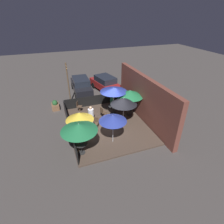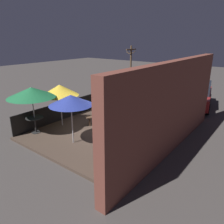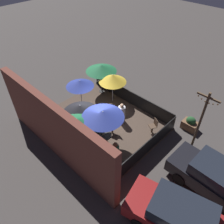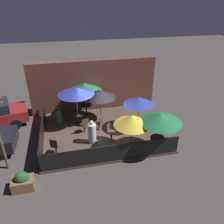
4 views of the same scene
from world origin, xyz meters
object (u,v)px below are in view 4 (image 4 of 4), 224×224
at_px(patio_umbrella_1, 85,87).
at_px(patron_0, 58,116).
at_px(patio_umbrella_0, 76,91).
at_px(dining_table_1, 86,107).
at_px(planter_box, 23,182).
at_px(patio_umbrella_4, 132,120).
at_px(dining_table_2, 158,140).
at_px(patio_umbrella_2, 160,118).
at_px(dining_table_0, 78,116).
at_px(patio_umbrella_3, 100,93).
at_px(patio_chair_3, 55,146).
at_px(patio_chair_0, 85,125).
at_px(patio_chair_2, 110,131).
at_px(patio_chair_1, 100,123).
at_px(patio_umbrella_5, 139,101).
at_px(patron_1, 92,133).

height_order(patio_umbrella_1, patron_0, patio_umbrella_1).
bearing_deg(patio_umbrella_1, patio_umbrella_0, -120.02).
height_order(dining_table_1, planter_box, planter_box).
height_order(patio_umbrella_4, dining_table_2, patio_umbrella_4).
xyz_separation_m(patio_umbrella_2, dining_table_2, (-0.00, 0.00, -1.33)).
relative_size(dining_table_0, planter_box, 0.97).
height_order(patio_umbrella_3, planter_box, patio_umbrella_3).
bearing_deg(patio_chair_3, planter_box, 171.47).
xyz_separation_m(patio_chair_3, patron_0, (0.20, 3.00, 0.05)).
bearing_deg(patio_umbrella_2, patio_chair_0, 144.85).
xyz_separation_m(patio_chair_0, planter_box, (-3.02, -3.53, -0.27)).
bearing_deg(patio_chair_2, patio_chair_1, 145.68).
bearing_deg(patio_chair_2, patron_0, 174.29).
bearing_deg(patio_umbrella_5, patio_umbrella_0, 159.03).
height_order(patio_umbrella_3, patio_chair_0, patio_umbrella_3).
distance_m(patio_umbrella_5, patio_chair_2, 2.38).
height_order(patio_umbrella_2, patio_chair_2, patio_umbrella_2).
distance_m(dining_table_0, patio_chair_0, 1.08).
height_order(patron_1, planter_box, patron_1).
bearing_deg(dining_table_0, patio_umbrella_3, 9.66).
distance_m(patio_umbrella_2, patio_umbrella_4, 1.38).
xyz_separation_m(patio_umbrella_0, dining_table_0, (0.00, 0.00, -1.62)).
xyz_separation_m(dining_table_2, planter_box, (-6.50, -1.09, -0.33)).
xyz_separation_m(patio_umbrella_3, patio_chair_1, (-0.28, -1.23, -1.33)).
distance_m(patio_umbrella_0, dining_table_0, 1.62).
relative_size(patio_umbrella_5, dining_table_0, 2.37).
bearing_deg(patio_umbrella_1, patio_umbrella_2, -55.83).
bearing_deg(dining_table_0, patio_chair_1, -39.16).
relative_size(dining_table_0, patio_chair_1, 0.92).
height_order(patio_chair_0, planter_box, patio_chair_0).
height_order(patio_umbrella_2, dining_table_1, patio_umbrella_2).
height_order(patio_umbrella_2, patio_chair_3, patio_umbrella_2).
bearing_deg(patio_chair_2, patio_umbrella_3, 127.26).
relative_size(patio_umbrella_1, patron_0, 1.75).
bearing_deg(patio_chair_1, patio_umbrella_4, 158.08).
bearing_deg(patio_umbrella_4, patron_1, 148.58).
height_order(patio_chair_1, patio_chair_3, patio_chair_3).
xyz_separation_m(patio_umbrella_2, dining_table_1, (-3.13, 4.61, -1.34)).
bearing_deg(patio_umbrella_1, patio_chair_1, -75.38).
bearing_deg(patio_umbrella_4, patio_umbrella_2, -11.52).
bearing_deg(patio_chair_3, patio_umbrella_5, -47.09).
relative_size(patio_chair_3, planter_box, 1.06).
xyz_separation_m(patio_umbrella_1, dining_table_1, (0.00, 0.00, -1.42)).
bearing_deg(dining_table_2, dining_table_1, 124.17).
distance_m(patio_umbrella_4, patio_chair_1, 2.86).
distance_m(patio_umbrella_0, patio_chair_1, 2.30).
height_order(patio_umbrella_4, dining_table_1, patio_umbrella_4).
bearing_deg(patron_0, patio_umbrella_4, 53.48).
bearing_deg(patio_umbrella_5, patio_umbrella_3, 141.22).
height_order(patio_umbrella_3, patio_umbrella_4, patio_umbrella_3).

